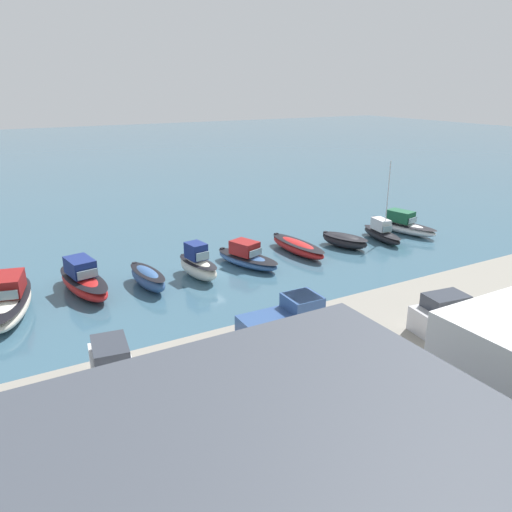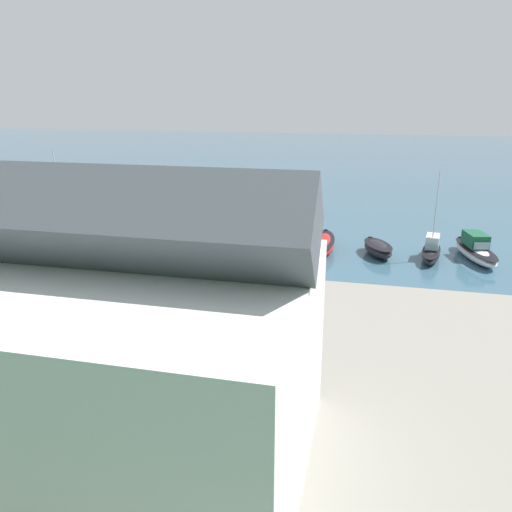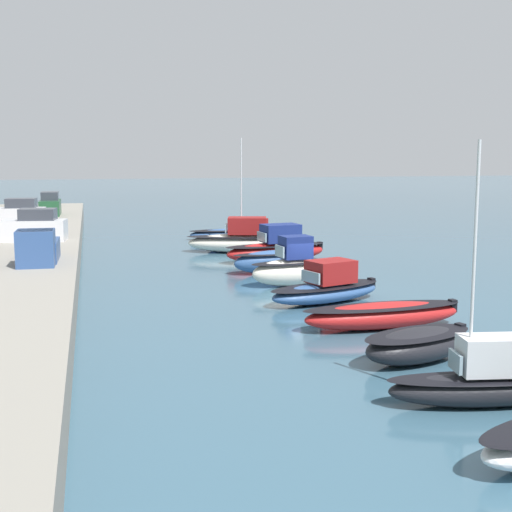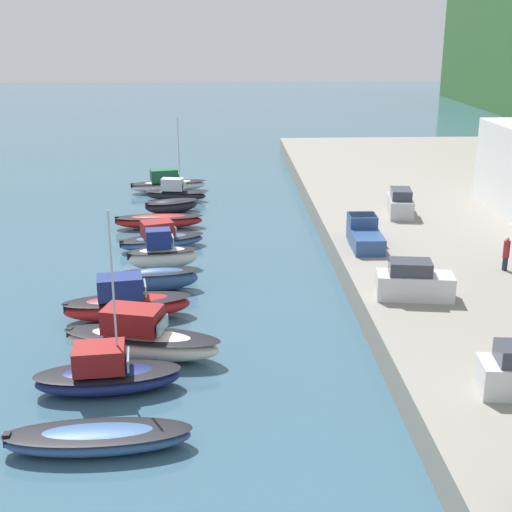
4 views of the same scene
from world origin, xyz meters
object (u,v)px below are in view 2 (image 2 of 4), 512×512
object	(u,v)px
moored_boat_2	(378,248)
moored_boat_4	(264,240)
moored_boat_1	(431,251)
moored_boat_10	(23,226)
moored_boat_8	(88,228)
moored_boat_9	(65,225)
person_on_quay	(0,296)
parked_car_3	(239,297)
moored_boat_0	(475,250)
moored_boat_3	(324,243)
moored_boat_7	(139,228)
parked_car_0	(15,258)
moored_boat_5	(215,235)
moored_boat_6	(175,235)
pickup_truck_0	(147,266)

from	to	relation	value
moored_boat_2	moored_boat_4	bearing A→B (deg)	-19.83
moored_boat_1	moored_boat_10	distance (m)	42.12
moored_boat_1	moored_boat_8	world-z (taller)	moored_boat_1
moored_boat_9	person_on_quay	world-z (taller)	moored_boat_9
parked_car_3	person_on_quay	bearing A→B (deg)	-68.25
moored_boat_0	moored_boat_8	xyz separation A→B (m)	(37.65, 1.30, 0.16)
moored_boat_4	person_on_quay	xyz separation A→B (m)	(10.94, 22.17, 2.06)
moored_boat_3	person_on_quay	bearing A→B (deg)	50.67
moored_boat_8	moored_boat_9	bearing A→B (deg)	-4.70
moored_boat_8	person_on_quay	distance (m)	23.10
moored_boat_7	parked_car_0	size ratio (longest dim) A/B	1.74
moored_boat_5	moored_boat_6	size ratio (longest dim) A/B	0.94
moored_boat_6	moored_boat_5	bearing A→B (deg)	174.39
moored_boat_5	moored_boat_10	distance (m)	22.09
moored_boat_0	moored_boat_7	world-z (taller)	moored_boat_7
moored_boat_3	moored_boat_6	distance (m)	14.69
parked_car_0	moored_boat_9	bearing A→B (deg)	-59.37
moored_boat_5	person_on_quay	size ratio (longest dim) A/B	2.39
moored_boat_6	parked_car_3	xyz separation A→B (m)	(-11.54, 18.35, 1.86)
parked_car_0	pickup_truck_0	bearing A→B (deg)	-167.21
moored_boat_6	moored_boat_0	bearing A→B (deg)	176.90
moored_boat_1	moored_boat_2	size ratio (longest dim) A/B	1.53
parked_car_3	person_on_quay	xyz separation A→B (m)	(13.53, 3.34, 0.18)
moored_boat_3	moored_boat_4	distance (m)	5.74
moored_boat_5	moored_boat_6	xyz separation A→B (m)	(4.19, 0.02, -0.28)
moored_boat_8	moored_boat_10	bearing A→B (deg)	8.45
moored_boat_7	person_on_quay	xyz separation A→B (m)	(-2.52, 23.07, 1.86)
moored_boat_1	parked_car_0	xyz separation A→B (m)	(30.55, 15.14, 1.85)
moored_boat_0	pickup_truck_0	world-z (taller)	pickup_truck_0
moored_boat_10	person_on_quay	size ratio (longest dim) A/B	3.58
moored_boat_10	pickup_truck_0	distance (m)	26.24
moored_boat_10	person_on_quay	world-z (taller)	person_on_quay
moored_boat_8	moored_boat_5	bearing A→B (deg)	-166.11
moored_boat_6	moored_boat_7	world-z (taller)	moored_boat_7
moored_boat_3	moored_boat_2	bearing A→B (deg)	168.23
moored_boat_8	parked_car_3	bearing A→B (deg)	152.95
moored_boat_7	moored_boat_9	world-z (taller)	moored_boat_9
moored_boat_4	parked_car_3	bearing A→B (deg)	78.88
moored_boat_10	parked_car_0	size ratio (longest dim) A/B	1.74
moored_boat_7	moored_boat_9	distance (m)	8.52
moored_boat_8	parked_car_0	bearing A→B (deg)	116.38
moored_boat_10	moored_boat_8	bearing A→B (deg)	172.15
moored_boat_2	moored_boat_8	xyz separation A→B (m)	(29.16, 0.33, 0.32)
moored_boat_5	moored_boat_1	bearing A→B (deg)	172.49
moored_boat_4	moored_boat_9	world-z (taller)	moored_boat_9
person_on_quay	moored_boat_9	bearing A→B (deg)	-64.28
moored_boat_5	moored_boat_9	bearing A→B (deg)	-12.42
moored_boat_8	person_on_quay	world-z (taller)	person_on_quay
moored_boat_9	moored_boat_8	bearing A→B (deg)	155.48
moored_boat_8	parked_car_0	xyz separation A→B (m)	(-3.25, 14.87, 1.65)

